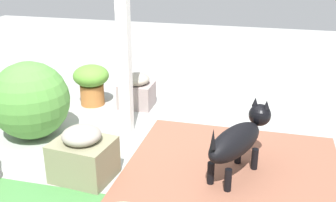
% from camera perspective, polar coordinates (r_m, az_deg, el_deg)
% --- Properties ---
extents(ground_plane, '(12.00, 12.00, 0.00)m').
position_cam_1_polar(ground_plane, '(4.00, -0.43, -5.57)').
color(ground_plane, '#9EA09C').
extents(brick_path, '(1.80, 2.40, 0.02)m').
position_cam_1_polar(brick_path, '(3.23, 8.31, -12.83)').
color(brick_path, brown).
rests_on(brick_path, ground).
extents(porch_pillar, '(0.11, 0.11, 2.47)m').
position_cam_1_polar(porch_pillar, '(3.85, -6.41, 12.63)').
color(porch_pillar, white).
rests_on(porch_pillar, ground).
extents(stone_planter_nearest, '(0.39, 0.33, 0.41)m').
position_cam_1_polar(stone_planter_nearest, '(4.76, -4.45, 1.44)').
color(stone_planter_nearest, gray).
rests_on(stone_planter_nearest, ground).
extents(stone_planter_far, '(0.51, 0.44, 0.46)m').
position_cam_1_polar(stone_planter_far, '(3.39, -11.83, -7.45)').
color(stone_planter_far, gray).
rests_on(stone_planter_far, ground).
extents(round_shrub, '(0.76, 0.76, 0.76)m').
position_cam_1_polar(round_shrub, '(4.17, -18.80, 0.09)').
color(round_shrub, '#508E3C').
rests_on(round_shrub, ground).
extents(terracotta_pot_broad, '(0.42, 0.42, 0.48)m').
position_cam_1_polar(terracotta_pot_broad, '(4.87, -10.72, 2.71)').
color(terracotta_pot_broad, '#B06933').
rests_on(terracotta_pot_broad, ground).
extents(dog, '(0.52, 0.82, 0.58)m').
position_cam_1_polar(dog, '(3.34, 9.94, -5.23)').
color(dog, black).
rests_on(dog, ground).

